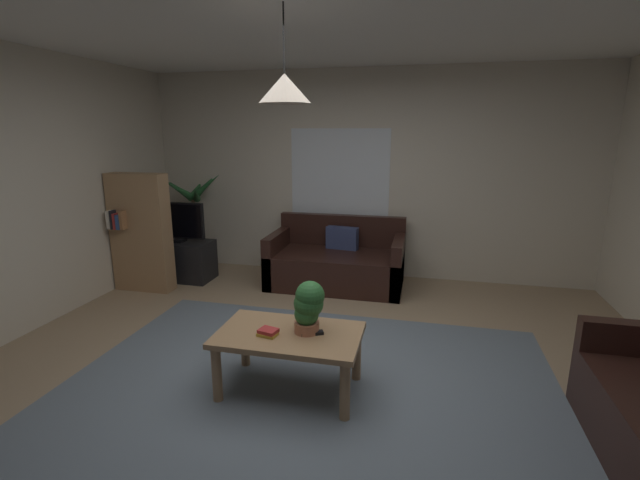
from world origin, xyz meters
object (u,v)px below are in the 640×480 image
Objects in this scene: coffee_table at (289,342)px; remote_on_table_0 at (312,333)px; bookshelf_corner at (140,233)px; book_on_table_0 at (268,334)px; tv_stand at (178,260)px; potted_plant_on_table at (308,305)px; couch_under_window at (337,264)px; potted_palm_corner at (194,222)px; tv at (174,222)px; book_on_table_1 at (268,331)px; pendant_lamp at (285,88)px.

coffee_table is 6.47× the size of remote_on_table_0.
bookshelf_corner is (-2.51, 1.65, 0.23)m from remote_on_table_0.
bookshelf_corner is at bearing 141.78° from book_on_table_0.
potted_plant_on_table is at bearing -42.11° from tv_stand.
tv_stand is at bearing 137.89° from potted_plant_on_table.
remote_on_table_0 is at bearing -33.35° from bookshelf_corner.
book_on_table_0 is 0.32m from remote_on_table_0.
tv_stand is at bearing 67.84° from bookshelf_corner.
remote_on_table_0 is (0.29, -2.35, 0.20)m from couch_under_window.
potted_plant_on_table is 0.27× the size of bookshelf_corner.
bookshelf_corner reaches higher than book_on_table_0.
remote_on_table_0 is 0.20m from potted_plant_on_table.
potted_palm_corner is at bearing 173.28° from couch_under_window.
bookshelf_corner reaches higher than remote_on_table_0.
bookshelf_corner is (-0.19, -0.43, -0.05)m from tv.
book_on_table_1 is 0.16× the size of tv.
book_on_table_1 is at bearing -46.94° from tv.
book_on_table_1 is 0.14× the size of tv_stand.
tv is 0.47m from bookshelf_corner.
remote_on_table_0 is (0.30, 0.08, -0.02)m from book_on_table_1.
remote_on_table_0 is (0.30, 0.09, 0.00)m from book_on_table_0.
couch_under_window is 2.12m from tv.
tv_stand is (-2.04, -0.24, -0.02)m from couch_under_window.
book_on_table_0 is 2.98m from tv.
tv is at bearing -90.00° from tv_stand.
book_on_table_1 reaches higher than book_on_table_0.
coffee_table is 1.28× the size of tv.
remote_on_table_0 is at bearing -83.07° from couch_under_window.
coffee_table is at bearing -163.51° from potted_plant_on_table.
book_on_table_0 is 2.82m from bookshelf_corner.
bookshelf_corner reaches higher than potted_plant_on_table.
pendant_lamp is (0.13, 0.08, 1.64)m from book_on_table_1.
tv reaches higher than coffee_table.
tv_stand is at bearing 135.60° from pendant_lamp.
tv is at bearing 135.89° from coffee_table.
tv is (-2.16, 2.09, 0.38)m from coffee_table.
book_on_table_1 is at bearing -38.13° from bookshelf_corner.
couch_under_window is 2.74× the size of pendant_lamp.
pendant_lamp reaches higher than tv_stand.
potted_palm_corner is (-2.03, 2.68, 0.16)m from book_on_table_1.
bookshelf_corner is at bearing -112.16° from tv_stand.
tv is (-2.04, -0.26, 0.49)m from couch_under_window.
potted_palm_corner is 0.96m from bookshelf_corner.
potted_palm_corner reaches higher than remote_on_table_0.
book_on_table_0 is at bearing -52.90° from potted_palm_corner.
remote_on_table_0 reaches higher than coffee_table.
pendant_lamp reaches higher than book_on_table_0.
potted_palm_corner reaches higher than potted_plant_on_table.
tv_stand is at bearing 132.78° from book_on_table_1.
potted_plant_on_table is at bearing -41.82° from tv.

